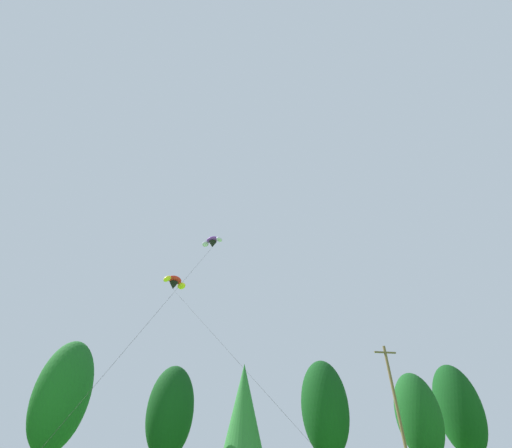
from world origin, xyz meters
name	(u,v)px	position (x,y,z in m)	size (l,w,h in m)	color
treeline_tree_d	(62,394)	(-14.69, 46.12, 8.02)	(5.38, 5.38, 13.25)	#472D19
treeline_tree_e	(170,411)	(-3.81, 46.68, 6.78)	(4.82, 4.82, 11.20)	#472D19
treeline_tree_f	(244,406)	(3.93, 46.94, 7.40)	(4.20, 4.20, 11.81)	#472D19
treeline_tree_g	(325,407)	(12.51, 45.13, 7.25)	(5.04, 5.04, 11.98)	#472D19
treeline_tree_h	(418,415)	(22.90, 44.69, 6.60)	(4.74, 4.74, 10.90)	#472D19
treeline_tree_i	(459,409)	(30.52, 48.02, 7.76)	(5.26, 5.26, 12.81)	#472D19
utility_pole	(398,410)	(16.63, 37.58, 6.14)	(2.20, 0.26, 11.74)	brown
parafoil_kite_high_purple	(212,242)	(-1.04, 35.59, 20.96)	(6.57, 17.15, 19.91)	purple
parafoil_kite_mid_red_yellow	(174,283)	(-4.88, 41.62, 18.95)	(12.89, 17.90, 18.55)	red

